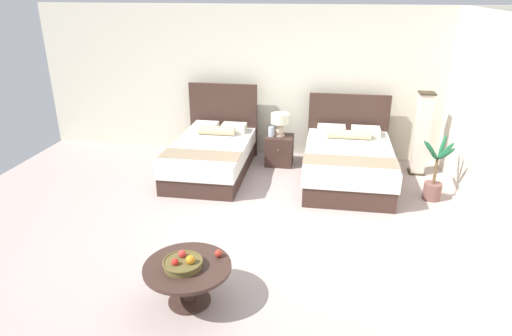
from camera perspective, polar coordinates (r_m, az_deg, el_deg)
name	(u,v)px	position (r m, az deg, el deg)	size (l,w,h in m)	color
ground_plane	(261,233)	(5.89, 0.64, -8.25)	(9.25, 9.73, 0.02)	#AD9B95
wall_back	(287,83)	(8.28, 3.92, 10.75)	(9.25, 0.12, 2.67)	beige
wall_side_right	(505,136)	(6.03, 29.01, 3.61)	(0.12, 5.33, 2.67)	beige
bed_near_window	(212,155)	(7.62, -5.65, 1.68)	(1.25, 2.04, 1.34)	#3C2720
bed_near_corner	(348,162)	(7.38, 11.56, 0.74)	(1.40, 2.05, 1.23)	#3C2720
nightstand	(279,150)	(7.97, 2.98, 2.27)	(0.47, 0.45, 0.52)	#3C2720
table_lamp	(280,121)	(7.82, 3.07, 5.97)	(0.32, 0.32, 0.40)	beige
vase	(271,132)	(7.83, 1.96, 4.64)	(0.10, 0.10, 0.18)	#B1BFCD
coffee_table	(188,274)	(4.60, -8.64, -13.14)	(0.87, 0.87, 0.43)	#3C2720
fruit_bowl	(183,263)	(4.50, -9.23, -11.80)	(0.39, 0.39, 0.15)	brown
loose_apple	(219,253)	(4.61, -4.77, -10.74)	(0.08, 0.08, 0.08)	#AE3021
floor_lamp_corner	(421,134)	(7.92, 20.23, 4.06)	(0.25, 0.25, 1.39)	#362E1E
potted_palm	(434,179)	(7.11, 21.65, -1.30)	(0.46, 0.55, 0.97)	brown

